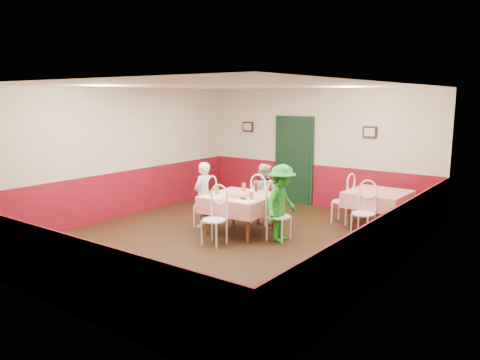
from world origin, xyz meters
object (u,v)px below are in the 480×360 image
Objects in this scene: chair_far at (262,202)px; diner_right at (281,203)px; diner_left at (203,195)px; second_table at (377,210)px; glass_a at (217,191)px; main_table at (240,214)px; glass_b at (251,196)px; chair_near at (214,220)px; chair_second_a at (343,202)px; glass_c at (244,187)px; wallet at (243,199)px; chair_second_b at (363,214)px; beer_bottle at (256,186)px; chair_left at (205,205)px; chair_right at (279,217)px; diner_far at (263,193)px; pizza at (238,195)px.

diner_right is at bearing 136.79° from chair_far.
second_table is at bearing 119.23° from diner_left.
glass_a is at bearing -137.63° from second_table.
glass_b reaches higher than main_table.
chair_near is 1.00× the size of chair_second_a.
second_table is 2.73m from glass_c.
chair_near is at bearing -116.59° from wallet.
glass_b is at bearing 3.03° from glass_a.
wallet is at bearing -54.61° from glass_c.
chair_second_b is 8.18× the size of wallet.
glass_c is at bearing -167.02° from beer_bottle.
diner_right is at bearing -24.77° from beer_bottle.
chair_near is 1.26m from diner_left.
diner_left reaches higher than glass_b.
diner_left is (-2.92, -1.22, 0.21)m from chair_second_b.
chair_left is (-0.85, -0.05, 0.08)m from main_table.
chair_right and chair_near have the same top height.
chair_second_b is 1.60m from diner_right.
wallet is at bearing 119.39° from chair_right.
diner_far is at bearing 74.87° from glass_a.
chair_right is at bearing 136.06° from diner_far.
chair_second_a is 5.85× the size of glass_c.
diner_right reaches higher than chair_left.
second_table is 2.86m from pizza.
beer_bottle is (-1.94, -1.48, 0.49)m from second_table.
main_table is at bearing 89.50° from chair_near.
second_table is at bearing 44.35° from pizza.
glass_a is at bearing -122.52° from beer_bottle.
chair_second_a is 0.63× the size of diner_right.
main_table is 5.63× the size of beer_bottle.
chair_second_b is at bearing -90.00° from second_table.
pizza is (-2.02, -1.98, 0.40)m from second_table.
pizza is at bearing 81.91° from chair_left.
chair_second_a is 2.15m from glass_c.
chair_far and chair_second_b have the same top height.
chair_left is 0.71× the size of diner_far.
glass_a is at bearing 121.03° from chair_near.
glass_b reaches higher than chair_near.
second_table is 2.68× the size of pizza.
beer_bottle reaches higher than second_table.
diner_right is at bearing -120.96° from second_table.
wallet is (1.14, -0.24, 0.32)m from chair_left.
pizza is at bearing -135.65° from second_table.
chair_left is 1.20m from chair_near.
glass_a reaches higher than chair_near.
chair_right is 4.16× the size of beer_bottle.
chair_left is at bearing 164.72° from wallet.
chair_left is 1.00× the size of chair_far.
glass_a is at bearing -176.97° from glass_b.
glass_c is at bearing 71.20° from chair_far.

